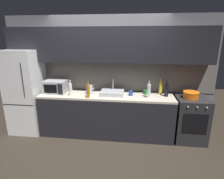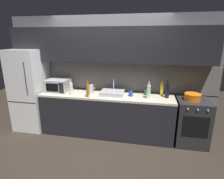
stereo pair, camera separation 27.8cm
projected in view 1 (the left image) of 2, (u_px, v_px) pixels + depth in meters
ground_plane at (98, 160)px, 3.15m from camera, size 10.00×10.00×0.00m
back_wall at (108, 62)px, 3.87m from camera, size 4.51×0.44×2.50m
counter_run at (106, 115)px, 3.89m from camera, size 2.77×0.60×0.90m
refrigerator at (26, 92)px, 3.97m from camera, size 0.68×0.69×1.81m
oven_range at (190, 119)px, 3.68m from camera, size 0.60×0.62×0.90m
microwave at (56, 87)px, 3.87m from camera, size 0.46×0.35×0.27m
sink_basin at (112, 93)px, 3.76m from camera, size 0.48×0.38×0.30m
kettle at (90, 90)px, 3.80m from camera, size 0.17×0.14×0.21m
wine_bottle_clear at (149, 91)px, 3.56m from camera, size 0.07×0.07×0.34m
wine_bottle_yellow at (161, 88)px, 3.78m from camera, size 0.07×0.07×0.33m
wine_bottle_white at (70, 89)px, 3.68m from camera, size 0.07×0.07×0.32m
wine_bottle_amber at (88, 91)px, 3.55m from camera, size 0.06×0.06×0.34m
wine_bottle_dark at (167, 90)px, 3.63m from camera, size 0.08×0.08×0.34m
mug_green at (146, 92)px, 3.79m from camera, size 0.08×0.08×0.09m
mug_blue at (131, 93)px, 3.70m from camera, size 0.08×0.08×0.10m
cooking_pot at (191, 95)px, 3.55m from camera, size 0.30×0.30×0.13m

